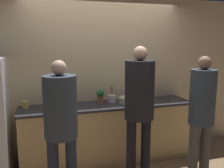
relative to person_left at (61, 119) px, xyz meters
name	(u,v)px	position (x,y,z in m)	size (l,w,h in m)	color
wall_back	(103,77)	(0.81, 1.18, 0.28)	(5.20, 0.06, 2.60)	#D6BC8C
counter	(108,132)	(0.81, 0.88, -0.56)	(2.70, 0.64, 0.92)	tan
person_left	(61,119)	(0.00, 0.00, 0.00)	(0.38, 0.38, 1.69)	#232838
person_center	(139,101)	(1.04, 0.18, 0.10)	(0.39, 0.39, 1.83)	black
person_right	(202,110)	(1.80, -0.09, -0.02)	(0.33, 0.33, 1.71)	#4C4742
fruit_bowl	(130,100)	(1.17, 0.85, -0.06)	(0.36, 0.36, 0.13)	beige
utensil_crock	(112,98)	(0.90, 0.98, -0.04)	(0.13, 0.13, 0.27)	silver
bottle_amber	(148,97)	(1.51, 0.92, -0.04)	(0.07, 0.07, 0.16)	brown
bottle_red	(65,99)	(0.17, 1.04, -0.01)	(0.05, 0.05, 0.22)	red
cup_yellow	(25,104)	(-0.42, 1.00, -0.05)	(0.09, 0.09, 0.10)	gold
potted_plant	(100,95)	(0.70, 0.94, 0.03)	(0.13, 0.13, 0.23)	#9E6042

